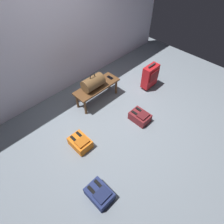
# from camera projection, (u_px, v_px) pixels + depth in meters

# --- Properties ---
(ground_plane) EXTENTS (6.60, 6.60, 0.00)m
(ground_plane) POSITION_uv_depth(u_px,v_px,m) (117.00, 121.00, 3.71)
(ground_plane) COLOR slate
(back_wall) EXTENTS (6.00, 0.10, 2.80)m
(back_wall) POSITION_uv_depth(u_px,v_px,m) (56.00, 25.00, 3.44)
(back_wall) COLOR silver
(back_wall) RESTS_ON ground
(bench) EXTENTS (1.00, 0.36, 0.39)m
(bench) POSITION_uv_depth(u_px,v_px,m) (97.00, 88.00, 3.88)
(bench) COLOR brown
(bench) RESTS_ON ground
(duffel_bag_brown) EXTENTS (0.44, 0.26, 0.34)m
(duffel_bag_brown) POSITION_uv_depth(u_px,v_px,m) (93.00, 83.00, 3.70)
(duffel_bag_brown) COLOR brown
(duffel_bag_brown) RESTS_ON bench
(cell_phone) EXTENTS (0.07, 0.14, 0.01)m
(cell_phone) POSITION_uv_depth(u_px,v_px,m) (110.00, 77.00, 4.02)
(cell_phone) COLOR black
(cell_phone) RESTS_ON bench
(suitcase_upright_red) EXTENTS (0.39, 0.21, 0.60)m
(suitcase_upright_red) POSITION_uv_depth(u_px,v_px,m) (150.00, 76.00, 4.20)
(suitcase_upright_red) COLOR red
(suitcase_upright_red) RESTS_ON ground
(backpack_maroon) EXTENTS (0.28, 0.38, 0.21)m
(backpack_maroon) POSITION_uv_depth(u_px,v_px,m) (140.00, 117.00, 3.67)
(backpack_maroon) COLOR maroon
(backpack_maroon) RESTS_ON ground
(backpack_navy) EXTENTS (0.28, 0.38, 0.21)m
(backpack_navy) POSITION_uv_depth(u_px,v_px,m) (100.00, 194.00, 2.68)
(backpack_navy) COLOR navy
(backpack_navy) RESTS_ON ground
(backpack_orange) EXTENTS (0.28, 0.38, 0.21)m
(backpack_orange) POSITION_uv_depth(u_px,v_px,m) (80.00, 143.00, 3.26)
(backpack_orange) COLOR orange
(backpack_orange) RESTS_ON ground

